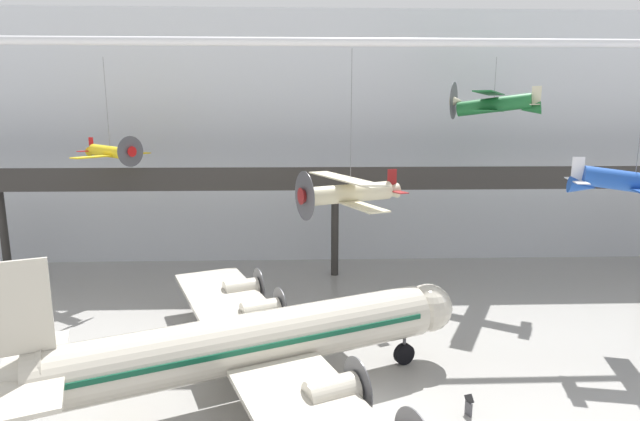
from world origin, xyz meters
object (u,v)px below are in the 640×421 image
suspended_plane_blue_trainer (634,183)px  info_sign_pedestal (469,407)px  airliner_silver_main (249,343)px  suspended_plane_cream_biplane (350,193)px  suspended_plane_yellow_lowwing (110,152)px  suspended_plane_green_biplane (493,104)px

suspended_plane_blue_trainer → info_sign_pedestal: (-11.92, -6.92, -10.39)m
airliner_silver_main → suspended_plane_cream_biplane: suspended_plane_cream_biplane is taller
info_sign_pedestal → airliner_silver_main: bearing=151.6°
suspended_plane_cream_biplane → suspended_plane_yellow_lowwing: 20.72m
info_sign_pedestal → suspended_plane_yellow_lowwing: bearing=120.9°
suspended_plane_blue_trainer → info_sign_pedestal: bearing=-135.2°
suspended_plane_cream_biplane → suspended_plane_blue_trainer: (16.79, -5.96, 1.45)m
airliner_silver_main → info_sign_pedestal: 11.57m
suspended_plane_cream_biplane → suspended_plane_green_biplane: suspended_plane_green_biplane is taller
suspended_plane_yellow_lowwing → info_sign_pedestal: bearing=-5.6°
suspended_plane_blue_trainer → suspended_plane_green_biplane: (-4.16, 12.75, 4.92)m
airliner_silver_main → suspended_plane_blue_trainer: 24.81m
suspended_plane_blue_trainer → suspended_plane_yellow_lowwing: (-36.19, 12.81, 1.02)m
suspended_plane_blue_trainer → suspended_plane_yellow_lowwing: size_ratio=1.12×
airliner_silver_main → suspended_plane_green_biplane: (18.87, 18.03, 12.49)m
airliner_silver_main → suspended_plane_green_biplane: 28.93m
suspended_plane_blue_trainer → info_sign_pedestal: 17.26m
suspended_plane_yellow_lowwing → suspended_plane_green_biplane: bearing=33.5°
airliner_silver_main → suspended_plane_cream_biplane: size_ratio=2.46×
suspended_plane_cream_biplane → suspended_plane_yellow_lowwing: suspended_plane_yellow_lowwing is taller
suspended_plane_blue_trainer → suspended_plane_green_biplane: size_ratio=1.14×
suspended_plane_yellow_lowwing → suspended_plane_green_biplane: suspended_plane_green_biplane is taller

